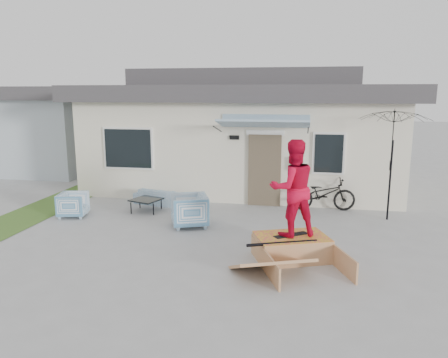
% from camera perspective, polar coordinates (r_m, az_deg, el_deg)
% --- Properties ---
extents(ground, '(90.00, 90.00, 0.00)m').
position_cam_1_polar(ground, '(8.84, -4.16, -10.52)').
color(ground, '#9C9C9C').
rests_on(ground, ground).
extents(grass_strip, '(1.40, 8.00, 0.01)m').
position_cam_1_polar(grass_strip, '(12.77, -24.94, -4.62)').
color(grass_strip, '#3D6426').
rests_on(grass_strip, ground).
extents(house, '(10.80, 8.49, 4.10)m').
position_cam_1_polar(house, '(16.11, 3.07, 6.57)').
color(house, beige).
rests_on(house, ground).
extents(neighbor_house, '(8.60, 7.60, 3.50)m').
position_cam_1_polar(neighbor_house, '(21.98, -24.58, 6.44)').
color(neighbor_house, '#A4B1BA').
rests_on(neighbor_house, ground).
extents(loveseat, '(1.66, 0.79, 0.62)m').
position_cam_1_polar(loveseat, '(13.02, -8.32, -1.96)').
color(loveseat, teal).
rests_on(loveseat, ground).
extents(armchair_left, '(0.80, 0.84, 0.73)m').
position_cam_1_polar(armchair_left, '(12.29, -19.32, -3.05)').
color(armchair_left, teal).
rests_on(armchair_left, ground).
extents(armchair_right, '(1.07, 1.10, 0.89)m').
position_cam_1_polar(armchair_right, '(10.78, -4.61, -3.96)').
color(armchair_right, teal).
rests_on(armchair_right, ground).
extents(coffee_table, '(0.92, 0.92, 0.36)m').
position_cam_1_polar(coffee_table, '(12.32, -10.22, -3.43)').
color(coffee_table, black).
rests_on(coffee_table, ground).
extents(bicycle, '(1.86, 0.83, 1.15)m').
position_cam_1_polar(bicycle, '(12.50, 13.00, -1.46)').
color(bicycle, black).
rests_on(bicycle, ground).
extents(patio_umbrella, '(1.88, 1.76, 2.20)m').
position_cam_1_polar(patio_umbrella, '(11.85, 21.33, 3.12)').
color(patio_umbrella, black).
rests_on(patio_umbrella, ground).
extents(skate_ramp, '(1.98, 2.25, 0.47)m').
position_cam_1_polar(skate_ramp, '(8.87, 8.92, -8.92)').
color(skate_ramp, '#B07B50').
rests_on(skate_ramp, ground).
extents(skateboard, '(0.72, 0.59, 0.05)m').
position_cam_1_polar(skateboard, '(8.83, 8.87, -7.26)').
color(skateboard, black).
rests_on(skateboard, skate_ramp).
extents(skater, '(1.15, 1.04, 1.92)m').
position_cam_1_polar(skater, '(8.57, 9.07, -1.01)').
color(skater, red).
rests_on(skater, skateboard).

